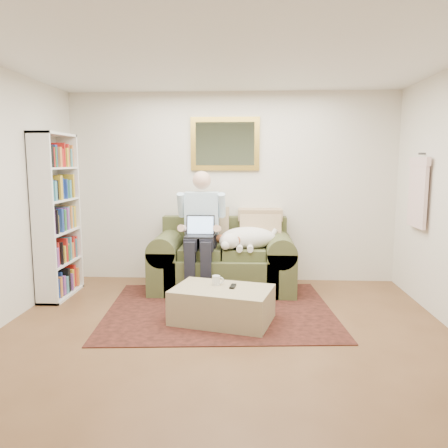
# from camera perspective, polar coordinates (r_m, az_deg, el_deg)

# --- Properties ---
(room_shell) EXTENTS (4.51, 5.00, 2.61)m
(room_shell) POSITION_cam_1_polar(r_m,az_deg,el_deg) (3.93, -0.16, 2.92)
(room_shell) COLOR brown
(room_shell) RESTS_ON ground
(rug) EXTENTS (2.65, 2.19, 0.01)m
(rug) POSITION_cam_1_polar(r_m,az_deg,el_deg) (5.02, -0.57, -11.10)
(rug) COLOR black
(rug) RESTS_ON room_shell
(sofa) EXTENTS (1.83, 0.93, 1.10)m
(sofa) POSITION_cam_1_polar(r_m,az_deg,el_deg) (5.73, -0.12, -5.41)
(sofa) COLOR brown
(sofa) RESTS_ON room_shell
(seated_man) EXTENTS (0.60, 0.86, 1.54)m
(seated_man) POSITION_cam_1_polar(r_m,az_deg,el_deg) (5.50, -3.08, -1.17)
(seated_man) COLOR #8CBDD8
(seated_man) RESTS_ON sofa
(laptop) EXTENTS (0.36, 0.28, 0.26)m
(laptop) POSITION_cam_1_polar(r_m,az_deg,el_deg) (5.42, -3.16, -0.90)
(laptop) COLOR black
(laptop) RESTS_ON seated_man
(sleeping_dog) EXTENTS (0.75, 0.47, 0.28)m
(sleeping_dog) POSITION_cam_1_polar(r_m,az_deg,el_deg) (5.55, 3.22, -1.81)
(sleeping_dog) COLOR white
(sleeping_dog) RESTS_ON sofa
(ottoman) EXTENTS (1.12, 0.87, 0.36)m
(ottoman) POSITION_cam_1_polar(r_m,az_deg,el_deg) (4.62, -0.23, -10.52)
(ottoman) COLOR tan
(ottoman) RESTS_ON room_shell
(coffee_mug) EXTENTS (0.08, 0.08, 0.10)m
(coffee_mug) POSITION_cam_1_polar(r_m,az_deg,el_deg) (4.66, -1.03, -7.36)
(coffee_mug) COLOR white
(coffee_mug) RESTS_ON ottoman
(tv_remote) EXTENTS (0.07, 0.16, 0.02)m
(tv_remote) POSITION_cam_1_polar(r_m,az_deg,el_deg) (4.59, 1.16, -8.14)
(tv_remote) COLOR black
(tv_remote) RESTS_ON ottoman
(bookshelf) EXTENTS (0.28, 0.80, 2.00)m
(bookshelf) POSITION_cam_1_polar(r_m,az_deg,el_deg) (5.70, -20.99, 0.96)
(bookshelf) COLOR white
(bookshelf) RESTS_ON room_shell
(wall_mirror) EXTENTS (0.94, 0.04, 0.72)m
(wall_mirror) POSITION_cam_1_polar(r_m,az_deg,el_deg) (6.04, 0.13, 10.42)
(wall_mirror) COLOR gold
(wall_mirror) RESTS_ON room_shell
(hanging_shirt) EXTENTS (0.06, 0.52, 0.90)m
(hanging_shirt) POSITION_cam_1_polar(r_m,az_deg,el_deg) (5.53, 24.02, 4.24)
(hanging_shirt) COLOR beige
(hanging_shirt) RESTS_ON room_shell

